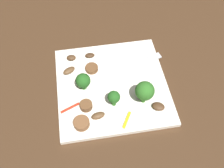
% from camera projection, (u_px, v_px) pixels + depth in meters
% --- Properties ---
extents(ground_plane, '(1.40, 1.40, 0.00)m').
position_uv_depth(ground_plane, '(112.00, 87.00, 0.65)').
color(ground_plane, '#422B19').
extents(plate, '(0.26, 0.26, 0.01)m').
position_uv_depth(plate, '(112.00, 85.00, 0.64)').
color(plate, white).
rests_on(plate, ground_plane).
extents(fork, '(0.18, 0.06, 0.00)m').
position_uv_depth(fork, '(134.00, 64.00, 0.67)').
color(fork, silver).
rests_on(fork, plate).
extents(broccoli_floret_0, '(0.03, 0.03, 0.04)m').
position_uv_depth(broccoli_floret_0, '(114.00, 97.00, 0.59)').
color(broccoli_floret_0, '#296420').
rests_on(broccoli_floret_0, plate).
extents(broccoli_floret_1, '(0.03, 0.03, 0.05)m').
position_uv_depth(broccoli_floret_1, '(83.00, 80.00, 0.61)').
color(broccoli_floret_1, '#296420').
rests_on(broccoli_floret_1, plate).
extents(broccoli_floret_2, '(0.04, 0.04, 0.06)m').
position_uv_depth(broccoli_floret_2, '(145.00, 91.00, 0.58)').
color(broccoli_floret_2, '#347525').
rests_on(broccoli_floret_2, plate).
extents(sausage_slice_0, '(0.04, 0.04, 0.01)m').
position_uv_depth(sausage_slice_0, '(92.00, 68.00, 0.66)').
color(sausage_slice_0, brown).
rests_on(sausage_slice_0, plate).
extents(sausage_slice_1, '(0.03, 0.03, 0.01)m').
position_uv_depth(sausage_slice_1, '(86.00, 106.00, 0.60)').
color(sausage_slice_1, brown).
rests_on(sausage_slice_1, plate).
extents(sausage_slice_2, '(0.05, 0.05, 0.01)m').
position_uv_depth(sausage_slice_2, '(82.00, 123.00, 0.57)').
color(sausage_slice_2, brown).
rests_on(sausage_slice_2, plate).
extents(mushroom_0, '(0.04, 0.03, 0.01)m').
position_uv_depth(mushroom_0, '(69.00, 71.00, 0.66)').
color(mushroom_0, brown).
rests_on(mushroom_0, plate).
extents(mushroom_1, '(0.02, 0.02, 0.01)m').
position_uv_depth(mushroom_1, '(90.00, 55.00, 0.69)').
color(mushroom_1, '#422B19').
rests_on(mushroom_1, plate).
extents(mushroom_2, '(0.03, 0.02, 0.01)m').
position_uv_depth(mushroom_2, '(98.00, 116.00, 0.58)').
color(mushroom_2, brown).
rests_on(mushroom_2, plate).
extents(mushroom_3, '(0.04, 0.03, 0.01)m').
position_uv_depth(mushroom_3, '(158.00, 106.00, 0.60)').
color(mushroom_3, '#4C331E').
rests_on(mushroom_3, plate).
extents(mushroom_4, '(0.03, 0.02, 0.01)m').
position_uv_depth(mushroom_4, '(71.00, 58.00, 0.68)').
color(mushroom_4, '#4C331E').
rests_on(mushroom_4, plate).
extents(pepper_strip_1, '(0.04, 0.02, 0.00)m').
position_uv_depth(pepper_strip_1, '(70.00, 108.00, 0.60)').
color(pepper_strip_1, red).
rests_on(pepper_strip_1, plate).
extents(pepper_strip_3, '(0.03, 0.04, 0.00)m').
position_uv_depth(pepper_strip_3, '(127.00, 120.00, 0.58)').
color(pepper_strip_3, yellow).
rests_on(pepper_strip_3, plate).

